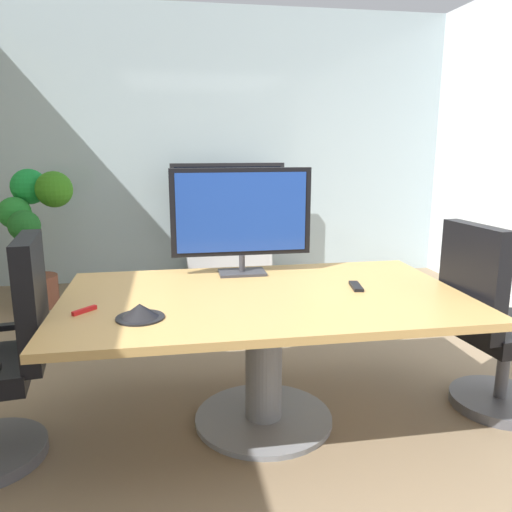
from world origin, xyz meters
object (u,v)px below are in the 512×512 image
at_px(wall_display_unit, 229,244).
at_px(remote_control, 356,286).
at_px(office_chair_right, 493,334).
at_px(potted_plant, 35,221).
at_px(conference_phone, 140,312).
at_px(tv_monitor, 241,215).
at_px(conference_table, 264,325).

bearing_deg(wall_display_unit, remote_control, -82.24).
xyz_separation_m(office_chair_right, potted_plant, (-3.00, 2.44, 0.36)).
relative_size(office_chair_right, remote_control, 6.41).
height_order(conference_phone, remote_control, conference_phone).
relative_size(potted_plant, remote_control, 7.54).
bearing_deg(office_chair_right, tv_monitor, 62.47).
xyz_separation_m(conference_table, remote_control, (0.52, 0.03, 0.18)).
distance_m(office_chair_right, conference_phone, 1.96).
height_order(tv_monitor, wall_display_unit, tv_monitor).
distance_m(potted_plant, remote_control, 3.22).
bearing_deg(office_chair_right, wall_display_unit, 15.63).
xyz_separation_m(office_chair_right, remote_control, (-0.78, 0.11, 0.29)).
relative_size(office_chair_right, potted_plant, 0.85).
relative_size(potted_plant, conference_phone, 5.83).
bearing_deg(remote_control, conference_table, -167.81).
relative_size(office_chair_right, conference_phone, 4.95).
relative_size(tv_monitor, conference_phone, 3.82).
bearing_deg(conference_table, remote_control, 3.14).
relative_size(office_chair_right, tv_monitor, 1.30).
height_order(conference_table, potted_plant, potted_plant).
distance_m(conference_table, tv_monitor, 0.69).
distance_m(conference_table, remote_control, 0.55).
xyz_separation_m(conference_table, office_chair_right, (1.30, -0.08, -0.11)).
bearing_deg(conference_table, office_chair_right, -3.72).
height_order(office_chair_right, conference_phone, office_chair_right).
distance_m(tv_monitor, conference_phone, 0.98).
relative_size(wall_display_unit, conference_phone, 5.95).
bearing_deg(conference_phone, office_chair_right, 5.75).
distance_m(conference_table, office_chair_right, 1.31).
height_order(office_chair_right, wall_display_unit, wall_display_unit).
distance_m(wall_display_unit, potted_plant, 1.94).
relative_size(wall_display_unit, remote_control, 7.71).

